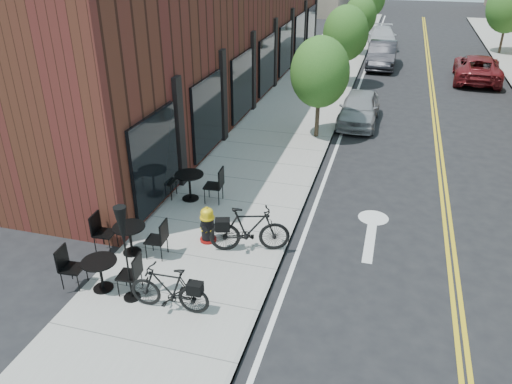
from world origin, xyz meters
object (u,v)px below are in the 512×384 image
(parked_car_a, at_px, (359,108))
(parked_car_far, at_px, (477,68))
(parked_car_c, at_px, (382,37))
(fire_hydrant, at_px, (208,225))
(patio_umbrella, at_px, (123,235))
(bicycle_left, at_px, (169,289))
(bistro_set_a, at_px, (100,271))
(bistro_set_c, at_px, (190,183))
(bicycle_right, at_px, (250,229))
(parked_car_b, at_px, (382,55))
(bistro_set_b, at_px, (130,236))

(parked_car_a, xyz_separation_m, parked_car_far, (5.52, 8.82, 0.04))
(parked_car_a, bearing_deg, parked_car_c, 90.69)
(fire_hydrant, height_order, patio_umbrella, patio_umbrella)
(bicycle_left, height_order, patio_umbrella, patio_umbrella)
(bistro_set_a, height_order, bistro_set_c, bistro_set_c)
(bicycle_right, height_order, bistro_set_a, bicycle_right)
(bicycle_left, relative_size, parked_car_far, 0.34)
(parked_car_b, bearing_deg, bistro_set_b, -101.60)
(bistro_set_b, relative_size, bistro_set_c, 0.92)
(bicycle_left, distance_m, bistro_set_a, 1.73)
(parked_car_a, height_order, parked_car_b, parked_car_b)
(parked_car_b, bearing_deg, bicycle_right, -94.90)
(bicycle_left, distance_m, patio_umbrella, 1.44)
(fire_hydrant, xyz_separation_m, parked_car_far, (8.32, 19.36, 0.13))
(bistro_set_c, bearing_deg, parked_car_b, 73.47)
(parked_car_far, bearing_deg, patio_umbrella, 70.94)
(bicycle_right, relative_size, parked_car_b, 0.43)
(bistro_set_b, distance_m, bistro_set_c, 3.04)
(bicycle_left, relative_size, bistro_set_c, 0.88)
(bicycle_right, relative_size, bistro_set_a, 1.10)
(parked_car_b, bearing_deg, parked_car_far, -20.05)
(bistro_set_b, height_order, bistro_set_c, bistro_set_c)
(bicycle_left, bearing_deg, parked_car_c, 173.48)
(parked_car_a, bearing_deg, parked_car_far, 58.62)
(bistro_set_b, bearing_deg, parked_car_far, 60.72)
(bicycle_right, distance_m, parked_car_far, 20.77)
(bistro_set_c, xyz_separation_m, parked_car_a, (4.10, 8.54, 0.01))
(fire_hydrant, bearing_deg, bistro_set_a, -129.29)
(bistro_set_b, bearing_deg, parked_car_c, 77.97)
(parked_car_a, distance_m, parked_car_b, 10.75)
(fire_hydrant, distance_m, bistro_set_c, 2.39)
(fire_hydrant, xyz_separation_m, bistro_set_c, (-1.31, 2.00, 0.07))
(parked_car_c, bearing_deg, fire_hydrant, -101.39)
(bistro_set_c, distance_m, parked_car_b, 19.80)
(bicycle_right, distance_m, bistro_set_c, 3.25)
(bistro_set_a, relative_size, bistro_set_c, 0.91)
(bicycle_left, height_order, bistro_set_b, bicycle_left)
(bistro_set_c, distance_m, parked_car_c, 26.03)
(bicycle_left, xyz_separation_m, bistro_set_c, (-1.49, 4.69, 0.01))
(bistro_set_a, height_order, patio_umbrella, patio_umbrella)
(bistro_set_b, bearing_deg, bistro_set_c, 81.08)
(bicycle_left, height_order, parked_car_c, parked_car_c)
(bicycle_right, height_order, parked_car_a, parked_car_a)
(fire_hydrant, distance_m, bicycle_left, 2.70)
(patio_umbrella, bearing_deg, parked_car_far, 67.51)
(bistro_set_c, height_order, parked_car_a, parked_car_a)
(bicycle_left, relative_size, bistro_set_b, 0.95)
(patio_umbrella, xyz_separation_m, parked_car_b, (3.92, 23.88, -0.97))
(patio_umbrella, xyz_separation_m, parked_car_c, (3.56, 30.30, -1.04))
(bicycle_right, bearing_deg, patio_umbrella, 124.87)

